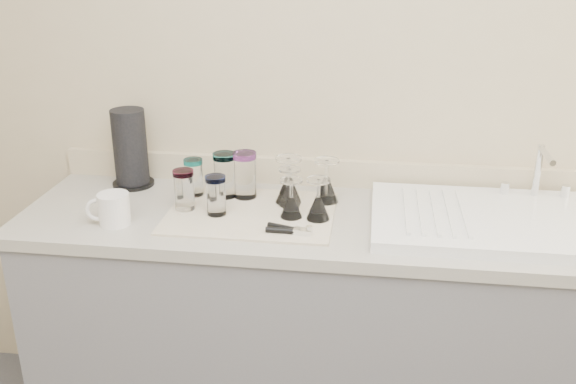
# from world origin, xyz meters

# --- Properties ---
(room_envelope) EXTENTS (3.54, 3.50, 2.52)m
(room_envelope) POSITION_xyz_m (0.00, 0.00, 1.56)
(room_envelope) COLOR #49494E
(room_envelope) RESTS_ON ground
(counter_unit) EXTENTS (2.06, 0.62, 0.90)m
(counter_unit) POSITION_xyz_m (0.00, 1.20, 0.45)
(counter_unit) COLOR slate
(counter_unit) RESTS_ON ground
(sink_unit) EXTENTS (0.82, 0.50, 0.22)m
(sink_unit) POSITION_xyz_m (0.55, 1.20, 0.92)
(sink_unit) COLOR white
(sink_unit) RESTS_ON counter_unit
(dish_towel) EXTENTS (0.55, 0.42, 0.01)m
(dish_towel) POSITION_xyz_m (-0.26, 1.19, 0.90)
(dish_towel) COLOR silver
(dish_towel) RESTS_ON counter_unit
(tumbler_teal) EXTENTS (0.07, 0.07, 0.13)m
(tumbler_teal) POSITION_xyz_m (-0.49, 1.31, 0.97)
(tumbler_teal) COLOR white
(tumbler_teal) RESTS_ON dish_towel
(tumbler_cyan) EXTENTS (0.08, 0.08, 0.16)m
(tumbler_cyan) POSITION_xyz_m (-0.37, 1.31, 0.99)
(tumbler_cyan) COLOR white
(tumbler_cyan) RESTS_ON dish_towel
(tumbler_purple) EXTENTS (0.08, 0.08, 0.16)m
(tumbler_purple) POSITION_xyz_m (-0.30, 1.31, 0.99)
(tumbler_purple) COLOR white
(tumbler_purple) RESTS_ON dish_towel
(tumbler_magenta) EXTENTS (0.07, 0.07, 0.14)m
(tumbler_magenta) POSITION_xyz_m (-0.48, 1.18, 0.98)
(tumbler_magenta) COLOR white
(tumbler_magenta) RESTS_ON dish_towel
(tumbler_blue) EXTENTS (0.07, 0.07, 0.13)m
(tumbler_blue) POSITION_xyz_m (-0.37, 1.15, 0.98)
(tumbler_blue) COLOR white
(tumbler_blue) RESTS_ON dish_towel
(goblet_back_left) EXTENTS (0.09, 0.09, 0.16)m
(goblet_back_left) POSITION_xyz_m (-0.15, 1.29, 0.96)
(goblet_back_left) COLOR white
(goblet_back_left) RESTS_ON dish_towel
(goblet_back_right) EXTENTS (0.08, 0.08, 0.15)m
(goblet_back_right) POSITION_xyz_m (-0.02, 1.31, 0.96)
(goblet_back_right) COLOR white
(goblet_back_right) RESTS_ON dish_towel
(goblet_front_left) EXTENTS (0.07, 0.07, 0.13)m
(goblet_front_left) POSITION_xyz_m (-0.12, 1.16, 0.95)
(goblet_front_left) COLOR white
(goblet_front_left) RESTS_ON dish_towel
(goblet_front_right) EXTENTS (0.08, 0.08, 0.14)m
(goblet_front_right) POSITION_xyz_m (-0.03, 1.16, 0.95)
(goblet_front_right) COLOR white
(goblet_front_right) RESTS_ON dish_towel
(goblet_extra) EXTENTS (0.07, 0.07, 0.13)m
(goblet_extra) POSITION_xyz_m (-0.14, 1.26, 0.95)
(goblet_extra) COLOR white
(goblet_extra) RESTS_ON dish_towel
(can_opener) EXTENTS (0.15, 0.06, 0.02)m
(can_opener) POSITION_xyz_m (-0.11, 1.04, 0.92)
(can_opener) COLOR silver
(can_opener) RESTS_ON dish_towel
(white_mug) EXTENTS (0.15, 0.12, 0.10)m
(white_mug) POSITION_xyz_m (-0.68, 1.05, 0.95)
(white_mug) COLOR white
(white_mug) RESTS_ON counter_unit
(paper_towel_roll) EXTENTS (0.15, 0.15, 0.29)m
(paper_towel_roll) POSITION_xyz_m (-0.74, 1.39, 1.04)
(paper_towel_roll) COLOR black
(paper_towel_roll) RESTS_ON counter_unit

